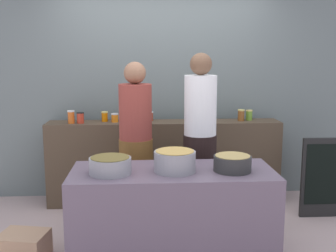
{
  "coord_description": "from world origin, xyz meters",
  "views": [
    {
      "loc": [
        -0.24,
        -3.64,
        1.75
      ],
      "look_at": [
        0.0,
        0.35,
        1.05
      ],
      "focal_mm": 44.37,
      "sensor_mm": 36.0,
      "label": 1
    }
  ],
  "objects_px": {
    "preserve_jar_1": "(80,118)",
    "cooking_pot_left": "(110,165)",
    "chalkboard_sign": "(323,177)",
    "preserve_jar_4": "(150,116)",
    "preserve_jar_5": "(191,115)",
    "cook_in_cap": "(200,149)",
    "preserve_jar_6": "(241,115)",
    "cooking_pot_center": "(175,161)",
    "cook_with_tongs": "(136,152)",
    "preserve_jar_7": "(249,115)",
    "preserve_jar_3": "(115,118)",
    "preserve_jar_2": "(105,117)",
    "preserve_jar_0": "(71,117)",
    "bread_crate": "(24,246)",
    "cooking_pot_right": "(232,163)"
  },
  "relations": [
    {
      "from": "cooking_pot_center",
      "to": "bread_crate",
      "type": "distance_m",
      "value": 1.51
    },
    {
      "from": "preserve_jar_0",
      "to": "preserve_jar_2",
      "type": "distance_m",
      "value": 0.38
    },
    {
      "from": "preserve_jar_0",
      "to": "cook_in_cap",
      "type": "relative_size",
      "value": 0.08
    },
    {
      "from": "preserve_jar_6",
      "to": "cook_with_tongs",
      "type": "xyz_separation_m",
      "value": [
        -1.22,
        -0.64,
        -0.27
      ]
    },
    {
      "from": "preserve_jar_2",
      "to": "preserve_jar_6",
      "type": "distance_m",
      "value": 1.59
    },
    {
      "from": "cooking_pot_center",
      "to": "bread_crate",
      "type": "xyz_separation_m",
      "value": [
        -1.3,
        0.11,
        -0.76
      ]
    },
    {
      "from": "preserve_jar_6",
      "to": "cooking_pot_left",
      "type": "bearing_deg",
      "value": -133.89
    },
    {
      "from": "preserve_jar_6",
      "to": "cooking_pot_right",
      "type": "height_order",
      "value": "preserve_jar_6"
    },
    {
      "from": "preserve_jar_5",
      "to": "cook_in_cap",
      "type": "xyz_separation_m",
      "value": [
        -0.0,
        -0.79,
        -0.23
      ]
    },
    {
      "from": "preserve_jar_1",
      "to": "bread_crate",
      "type": "relative_size",
      "value": 0.32
    },
    {
      "from": "preserve_jar_6",
      "to": "chalkboard_sign",
      "type": "height_order",
      "value": "preserve_jar_6"
    },
    {
      "from": "preserve_jar_6",
      "to": "bread_crate",
      "type": "xyz_separation_m",
      "value": [
        -2.19,
        -1.33,
        -0.93
      ]
    },
    {
      "from": "preserve_jar_4",
      "to": "cook_with_tongs",
      "type": "height_order",
      "value": "cook_with_tongs"
    },
    {
      "from": "cooking_pot_center",
      "to": "cook_with_tongs",
      "type": "relative_size",
      "value": 0.2
    },
    {
      "from": "chalkboard_sign",
      "to": "preserve_jar_4",
      "type": "bearing_deg",
      "value": 161.02
    },
    {
      "from": "preserve_jar_3",
      "to": "preserve_jar_6",
      "type": "bearing_deg",
      "value": 0.21
    },
    {
      "from": "preserve_jar_7",
      "to": "chalkboard_sign",
      "type": "xyz_separation_m",
      "value": [
        0.67,
        -0.61,
        -0.59
      ]
    },
    {
      "from": "preserve_jar_3",
      "to": "cook_with_tongs",
      "type": "bearing_deg",
      "value": -68.62
    },
    {
      "from": "bread_crate",
      "to": "preserve_jar_1",
      "type": "bearing_deg",
      "value": 75.16
    },
    {
      "from": "preserve_jar_1",
      "to": "preserve_jar_2",
      "type": "bearing_deg",
      "value": 22.72
    },
    {
      "from": "preserve_jar_5",
      "to": "bread_crate",
      "type": "bearing_deg",
      "value": -139.32
    },
    {
      "from": "preserve_jar_2",
      "to": "cook_in_cap",
      "type": "height_order",
      "value": "cook_in_cap"
    },
    {
      "from": "preserve_jar_6",
      "to": "preserve_jar_7",
      "type": "height_order",
      "value": "preserve_jar_6"
    },
    {
      "from": "preserve_jar_6",
      "to": "chalkboard_sign",
      "type": "relative_size",
      "value": 0.15
    },
    {
      "from": "preserve_jar_2",
      "to": "cook_with_tongs",
      "type": "distance_m",
      "value": 0.82
    },
    {
      "from": "preserve_jar_3",
      "to": "cook_in_cap",
      "type": "height_order",
      "value": "cook_in_cap"
    },
    {
      "from": "preserve_jar_3",
      "to": "cooking_pot_center",
      "type": "bearing_deg",
      "value": -67.86
    },
    {
      "from": "preserve_jar_0",
      "to": "preserve_jar_6",
      "type": "xyz_separation_m",
      "value": [
        1.96,
        0.06,
        -0.01
      ]
    },
    {
      "from": "bread_crate",
      "to": "preserve_jar_7",
      "type": "bearing_deg",
      "value": 30.86
    },
    {
      "from": "preserve_jar_0",
      "to": "preserve_jar_5",
      "type": "bearing_deg",
      "value": 4.95
    },
    {
      "from": "preserve_jar_0",
      "to": "preserve_jar_5",
      "type": "distance_m",
      "value": 1.38
    },
    {
      "from": "preserve_jar_2",
      "to": "preserve_jar_3",
      "type": "bearing_deg",
      "value": -23.1
    },
    {
      "from": "preserve_jar_0",
      "to": "cooking_pot_left",
      "type": "distance_m",
      "value": 1.52
    },
    {
      "from": "preserve_jar_3",
      "to": "preserve_jar_4",
      "type": "relative_size",
      "value": 0.92
    },
    {
      "from": "preserve_jar_0",
      "to": "bread_crate",
      "type": "relative_size",
      "value": 0.37
    },
    {
      "from": "preserve_jar_0",
      "to": "preserve_jar_4",
      "type": "distance_m",
      "value": 0.9
    },
    {
      "from": "cooking_pot_left",
      "to": "chalkboard_sign",
      "type": "distance_m",
      "value": 2.41
    },
    {
      "from": "preserve_jar_7",
      "to": "cooking_pot_center",
      "type": "distance_m",
      "value": 1.79
    },
    {
      "from": "preserve_jar_7",
      "to": "cooking_pot_right",
      "type": "distance_m",
      "value": 1.59
    },
    {
      "from": "bread_crate",
      "to": "chalkboard_sign",
      "type": "height_order",
      "value": "chalkboard_sign"
    },
    {
      "from": "preserve_jar_2",
      "to": "preserve_jar_7",
      "type": "relative_size",
      "value": 0.95
    },
    {
      "from": "cooking_pot_center",
      "to": "cooking_pot_right",
      "type": "bearing_deg",
      "value": -1.52
    },
    {
      "from": "preserve_jar_2",
      "to": "cook_in_cap",
      "type": "relative_size",
      "value": 0.07
    },
    {
      "from": "preserve_jar_4",
      "to": "preserve_jar_6",
      "type": "xyz_separation_m",
      "value": [
        1.06,
        -0.07,
        0.01
      ]
    },
    {
      "from": "preserve_jar_2",
      "to": "cooking_pot_center",
      "type": "xyz_separation_m",
      "value": [
        0.7,
        -1.49,
        -0.15
      ]
    },
    {
      "from": "preserve_jar_7",
      "to": "cooking_pot_center",
      "type": "height_order",
      "value": "preserve_jar_7"
    },
    {
      "from": "preserve_jar_3",
      "to": "cooking_pot_center",
      "type": "relative_size",
      "value": 0.29
    },
    {
      "from": "preserve_jar_1",
      "to": "cooking_pot_left",
      "type": "height_order",
      "value": "preserve_jar_1"
    },
    {
      "from": "preserve_jar_4",
      "to": "chalkboard_sign",
      "type": "bearing_deg",
      "value": -18.98
    },
    {
      "from": "preserve_jar_6",
      "to": "preserve_jar_7",
      "type": "xyz_separation_m",
      "value": [
        0.11,
        0.05,
        -0.01
      ]
    }
  ]
}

